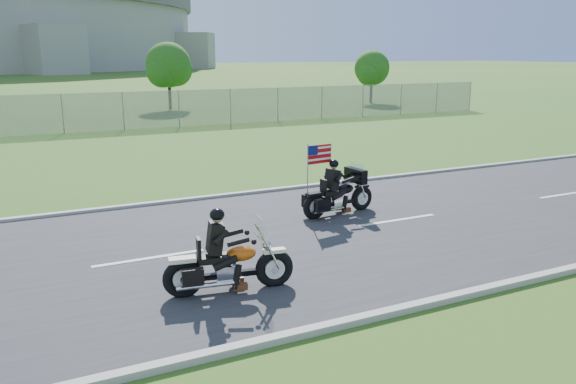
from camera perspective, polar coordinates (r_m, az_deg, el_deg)
name	(u,v)px	position (r m, az deg, el deg)	size (l,w,h in m)	color
ground	(244,246)	(12.04, -4.53, -5.45)	(420.00, 420.00, 0.00)	#265219
road	(244,245)	(12.04, -4.53, -5.36)	(120.00, 8.00, 0.04)	#28282B
curb_north	(190,200)	(15.72, -9.90, -0.78)	(120.00, 0.18, 0.12)	#9E9B93
curb_south	(342,324)	(8.67, 5.50, -13.19)	(120.00, 0.18, 0.12)	#9E9B93
tree_fence_near	(169,67)	(41.90, -12.01, 12.28)	(3.52, 3.28, 4.75)	#382316
tree_fence_far	(372,70)	(46.65, 8.53, 12.16)	(3.08, 2.87, 4.20)	#382316
motorcycle_lead	(227,266)	(9.62, -6.18, -7.52)	(2.25, 0.77, 1.52)	black
motorcycle_follow	(339,196)	(14.12, 5.15, -0.41)	(2.16, 0.79, 1.80)	black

